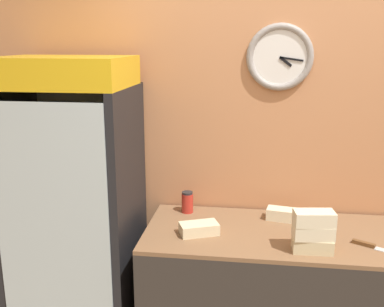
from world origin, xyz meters
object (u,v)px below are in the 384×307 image
(sandwich_stack_bottom, at_px, (312,245))
(sandwich_stack_top, at_px, (314,218))
(condiment_jar, at_px, (187,202))
(sandwich_flat_right, at_px, (199,229))
(beverage_cooler, at_px, (77,192))
(sandwich_flat_left, at_px, (284,214))
(chefs_knife, at_px, (372,246))
(sandwich_stack_middle, at_px, (313,232))

(sandwich_stack_bottom, relative_size, sandwich_stack_top, 0.96)
(sandwich_stack_top, xyz_separation_m, condiment_jar, (-0.77, 0.49, -0.13))
(sandwich_stack_bottom, height_order, sandwich_flat_right, sandwich_stack_bottom)
(beverage_cooler, height_order, sandwich_flat_left, beverage_cooler)
(chefs_knife, bearing_deg, beverage_cooler, 173.12)
(sandwich_stack_bottom, xyz_separation_m, sandwich_stack_top, (0.00, 0.00, 0.16))
(sandwich_stack_middle, xyz_separation_m, sandwich_flat_right, (-0.65, 0.14, -0.08))
(sandwich_stack_top, relative_size, sandwich_flat_right, 0.89)
(beverage_cooler, xyz_separation_m, sandwich_stack_bottom, (1.48, -0.31, -0.13))
(sandwich_stack_middle, xyz_separation_m, sandwich_stack_top, (0.00, 0.00, 0.08))
(beverage_cooler, height_order, condiment_jar, beverage_cooler)
(condiment_jar, bearing_deg, chefs_knife, -19.36)
(sandwich_stack_top, relative_size, condiment_jar, 1.58)
(beverage_cooler, relative_size, chefs_knife, 6.72)
(beverage_cooler, relative_size, sandwich_flat_right, 7.48)
(sandwich_stack_top, bearing_deg, beverage_cooler, 168.04)
(sandwich_stack_top, xyz_separation_m, sandwich_flat_left, (-0.13, 0.44, -0.16))
(sandwich_stack_top, height_order, chefs_knife, sandwich_stack_top)
(sandwich_stack_bottom, bearing_deg, chefs_knife, 15.30)
(condiment_jar, bearing_deg, sandwich_flat_left, -4.38)
(sandwich_flat_right, height_order, chefs_knife, sandwich_flat_right)
(sandwich_stack_bottom, bearing_deg, sandwich_stack_middle, 0.00)
(sandwich_stack_top, bearing_deg, sandwich_stack_bottom, 0.00)
(beverage_cooler, xyz_separation_m, condiment_jar, (0.71, 0.17, -0.10))
(sandwich_flat_right, bearing_deg, condiment_jar, 109.61)
(sandwich_stack_bottom, height_order, sandwich_flat_left, sandwich_stack_bottom)
(sandwich_stack_top, xyz_separation_m, chefs_knife, (0.34, 0.09, -0.19))
(condiment_jar, bearing_deg, sandwich_stack_top, -32.16)
(sandwich_flat_left, xyz_separation_m, sandwich_flat_right, (-0.52, -0.29, -0.00))
(sandwich_stack_middle, relative_size, chefs_knife, 0.79)
(sandwich_stack_bottom, height_order, sandwich_stack_top, sandwich_stack_top)
(beverage_cooler, xyz_separation_m, sandwich_flat_left, (1.35, 0.12, -0.13))
(sandwich_flat_right, bearing_deg, sandwich_stack_bottom, -12.45)
(sandwich_flat_left, bearing_deg, chefs_knife, -35.88)
(beverage_cooler, bearing_deg, sandwich_stack_top, -11.96)
(sandwich_stack_bottom, bearing_deg, sandwich_flat_left, 106.66)
(beverage_cooler, height_order, sandwich_stack_bottom, beverage_cooler)
(sandwich_flat_right, height_order, condiment_jar, condiment_jar)
(sandwich_stack_top, distance_m, sandwich_flat_right, 0.69)
(sandwich_stack_bottom, relative_size, sandwich_stack_middle, 0.97)
(sandwich_stack_bottom, bearing_deg, sandwich_flat_right, 167.55)
(sandwich_flat_right, distance_m, condiment_jar, 0.36)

